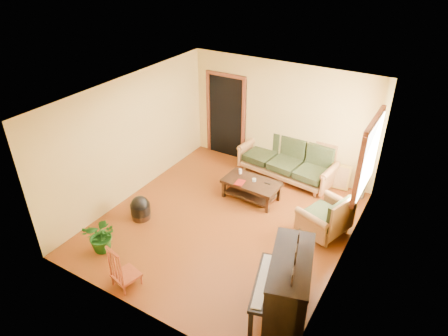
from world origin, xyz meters
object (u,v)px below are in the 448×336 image
Objects in this scene: red_chair at (125,266)px; ceramic_crock at (360,192)px; coffee_table at (251,190)px; potted_plant at (102,235)px; footstool at (141,210)px; piano at (288,290)px; sofa at (286,159)px; armchair at (326,213)px.

ceramic_crock is (2.58, 4.46, -0.27)m from red_chair.
potted_plant reaches higher than coffee_table.
red_chair is 3.07× the size of ceramic_crock.
coffee_table is 2.34m from footstool.
red_chair is at bearing 179.86° from piano.
red_chair reaches higher than potted_plant.
coffee_table is at bearing -96.40° from sofa.
piano reaches higher than armchair.
sofa reaches higher than coffee_table.
sofa is at bearing 97.30° from piano.
ceramic_crock is (1.70, 0.05, -0.34)m from sofa.
sofa reaches higher than red_chair.
potted_plant is at bearing 168.87° from piano.
piano is 3.32× the size of footstool.
sofa is 4.38m from potted_plant.
red_chair reaches higher than footstool.
potted_plant reaches higher than ceramic_crock.
red_chair is (-2.29, -2.91, -0.05)m from armchair.
footstool is at bearing -132.25° from coffee_table.
red_chair is (0.98, -1.47, 0.22)m from footstool.
piano is at bearing -59.94° from sofa.
potted_plant is at bearing 168.65° from red_chair.
potted_plant is at bearing -107.52° from sofa.
sofa is 4.03m from piano.
sofa reaches higher than armchair.
sofa reaches higher than footstool.
piano is at bearing 4.88° from potted_plant.
sofa is at bearing 65.73° from potted_plant.
piano is at bearing -53.20° from coffee_table.
coffee_table is (-0.28, -1.20, -0.26)m from sofa.
potted_plant is at bearing -118.53° from coffee_table.
piano is 2.57m from red_chair.
armchair is at bearing -100.51° from ceramic_crock.
coffee_table is 4.51× the size of ceramic_crock.
potted_plant is (-3.22, -2.50, -0.12)m from armchair.
armchair is at bearing 78.55° from piano.
potted_plant is (-3.40, -0.29, -0.24)m from piano.
piano is 3.42m from potted_plant.
footstool is at bearing -140.04° from ceramic_crock.
red_chair is 5.16m from ceramic_crock.
armchair is 2.22m from piano.
coffee_table is at bearing 92.09° from red_chair.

